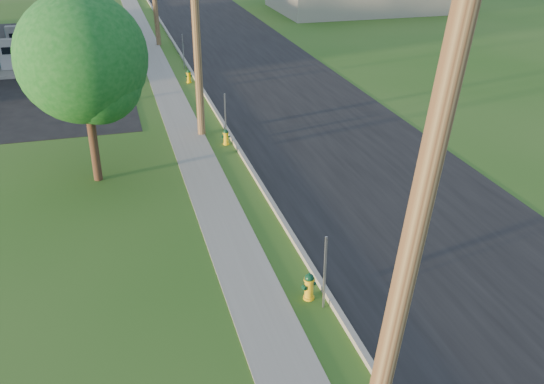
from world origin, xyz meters
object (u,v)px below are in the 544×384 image
(hydrant_mid, at_px, (226,137))
(fuel_pump_ne, at_px, (9,60))
(utility_pole_mid, at_px, (195,15))
(fuel_pump_se, at_px, (16,45))
(car_silver, at_px, (18,52))
(tree_verge, at_px, (86,64))
(hydrant_far, at_px, (189,76))
(utility_pole_near, at_px, (410,252))
(hydrant_near, at_px, (309,286))

(hydrant_mid, bearing_deg, fuel_pump_ne, 123.76)
(utility_pole_mid, height_order, fuel_pump_se, utility_pole_mid)
(fuel_pump_se, height_order, car_silver, fuel_pump_se)
(utility_pole_mid, xyz_separation_m, fuel_pump_ne, (-8.90, 13.00, -4.23))
(tree_verge, height_order, hydrant_far, tree_verge)
(utility_pole_near, xyz_separation_m, hydrant_near, (0.62, 5.64, -4.43))
(hydrant_mid, xyz_separation_m, hydrant_far, (-0.09, 9.55, 0.03))
(utility_pole_near, distance_m, hydrant_far, 26.49)
(utility_pole_near, relative_size, fuel_pump_se, 2.96)
(fuel_pump_ne, bearing_deg, tree_verge, -74.31)
(tree_verge, bearing_deg, fuel_pump_ne, 105.69)
(hydrant_near, relative_size, hydrant_far, 1.05)
(utility_pole_mid, bearing_deg, hydrant_mid, -62.35)
(fuel_pump_se, xyz_separation_m, hydrant_near, (9.52, -29.36, -0.35))
(utility_pole_mid, xyz_separation_m, fuel_pump_se, (-8.90, 17.00, -4.23))
(utility_pole_mid, distance_m, hydrant_near, 13.20)
(fuel_pump_se, relative_size, car_silver, 0.66)
(fuel_pump_se, distance_m, hydrant_near, 30.87)
(hydrant_mid, distance_m, car_silver, 18.56)
(fuel_pump_ne, height_order, hydrant_near, fuel_pump_ne)
(fuel_pump_se, bearing_deg, hydrant_near, -72.03)
(fuel_pump_ne, relative_size, hydrant_mid, 4.77)
(hydrant_mid, bearing_deg, utility_pole_mid, 117.65)
(fuel_pump_ne, relative_size, hydrant_far, 4.42)
(tree_verge, bearing_deg, utility_pole_mid, 40.84)
(utility_pole_mid, xyz_separation_m, hydrant_mid, (0.76, -1.45, -4.63))
(hydrant_near, relative_size, hydrant_mid, 1.14)
(hydrant_near, distance_m, hydrant_far, 20.47)
(fuel_pump_ne, relative_size, car_silver, 0.66)
(fuel_pump_ne, distance_m, fuel_pump_se, 4.00)
(utility_pole_near, xyz_separation_m, tree_verge, (-4.22, 14.35, -0.62))
(hydrant_mid, bearing_deg, car_silver, 120.07)
(fuel_pump_ne, xyz_separation_m, hydrant_mid, (9.66, -14.45, -0.39))
(utility_pole_near, xyz_separation_m, car_silver, (-8.54, 32.61, -3.98))
(fuel_pump_ne, bearing_deg, fuel_pump_se, 90.00)
(fuel_pump_ne, distance_m, hydrant_near, 27.09)
(fuel_pump_ne, height_order, fuel_pump_se, same)
(fuel_pump_se, bearing_deg, hydrant_far, -42.90)
(fuel_pump_se, relative_size, hydrant_mid, 4.77)
(fuel_pump_se, xyz_separation_m, hydrant_far, (9.57, -8.89, -0.37))
(car_silver, bearing_deg, hydrant_mid, -164.52)
(hydrant_mid, bearing_deg, utility_pole_near, -92.63)
(utility_pole_mid, relative_size, hydrant_mid, 14.60)
(hydrant_near, bearing_deg, hydrant_far, 89.87)
(utility_pole_mid, distance_m, fuel_pump_se, 19.65)
(tree_verge, bearing_deg, utility_pole_near, -73.60)
(hydrant_near, distance_m, hydrant_mid, 10.92)
(fuel_pump_ne, bearing_deg, hydrant_near, -69.42)
(tree_verge, xyz_separation_m, car_silver, (-4.31, 18.26, -3.36))
(utility_pole_near, bearing_deg, tree_verge, 106.40)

